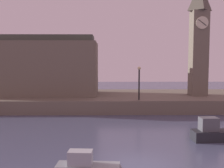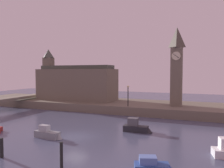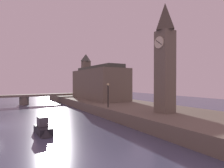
# 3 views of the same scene
# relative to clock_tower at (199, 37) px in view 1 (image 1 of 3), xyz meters

# --- Properties ---
(ground_plane) EXTENTS (120.00, 120.00, 0.00)m
(ground_plane) POSITION_rel_clock_tower_xyz_m (-9.30, -18.82, -8.68)
(ground_plane) COLOR #474C66
(far_embankment) EXTENTS (70.00, 12.00, 1.50)m
(far_embankment) POSITION_rel_clock_tower_xyz_m (-9.30, 1.18, -7.93)
(far_embankment) COLOR #6B6051
(far_embankment) RESTS_ON ground
(clock_tower) EXTENTS (2.12, 2.18, 13.82)m
(clock_tower) POSITION_rel_clock_tower_xyz_m (0.00, 0.00, 0.00)
(clock_tower) COLOR #6B6051
(clock_tower) RESTS_ON far_embankment
(parliament_hall) EXTENTS (16.77, 6.51, 11.12)m
(parliament_hall) POSITION_rel_clock_tower_xyz_m (-21.21, 1.06, -3.54)
(parliament_hall) COLOR #6B6051
(parliament_hall) RESTS_ON far_embankment
(streetlamp) EXTENTS (0.36, 0.36, 3.65)m
(streetlamp) POSITION_rel_clock_tower_xyz_m (-7.69, -3.90, -4.88)
(streetlamp) COLOR black
(streetlamp) RESTS_ON far_embankment
(boat_barge_dark) EXTENTS (3.68, 1.46, 1.70)m
(boat_barge_dark) POSITION_rel_clock_tower_xyz_m (-3.18, -14.06, -8.12)
(boat_barge_dark) COLOR #232328
(boat_barge_dark) RESTS_ON ground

